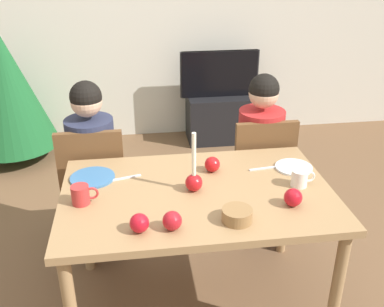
{
  "coord_description": "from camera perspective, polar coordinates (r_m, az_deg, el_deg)",
  "views": [
    {
      "loc": [
        -0.3,
        -1.96,
        1.92
      ],
      "look_at": [
        0.0,
        0.2,
        0.87
      ],
      "focal_mm": 41.63,
      "sensor_mm": 36.0,
      "label": 1
    }
  ],
  "objects": [
    {
      "name": "mug_left",
      "position": [
        2.25,
        -14.02,
        -5.15
      ],
      "size": [
        0.13,
        0.09,
        0.1
      ],
      "color": "#B72D2D",
      "rests_on": "dining_table"
    },
    {
      "name": "bowl_walnuts",
      "position": [
        2.07,
        5.79,
        -7.86
      ],
      "size": [
        0.14,
        0.14,
        0.06
      ],
      "primitive_type": "cylinder",
      "color": "olive",
      "rests_on": "dining_table"
    },
    {
      "name": "chair_right",
      "position": [
        3.04,
        8.65,
        -2.17
      ],
      "size": [
        0.4,
        0.4,
        0.9
      ],
      "color": "brown",
      "rests_on": "ground"
    },
    {
      "name": "apple_near_candle",
      "position": [
        2.48,
        2.61,
        -1.4
      ],
      "size": [
        0.09,
        0.09,
        0.09
      ],
      "primitive_type": "sphere",
      "color": "red",
      "rests_on": "dining_table"
    },
    {
      "name": "mug_right",
      "position": [
        2.4,
        13.67,
        -3.07
      ],
      "size": [
        0.13,
        0.09,
        0.09
      ],
      "color": "silver",
      "rests_on": "dining_table"
    },
    {
      "name": "plate_right",
      "position": [
        2.59,
        12.9,
        -1.74
      ],
      "size": [
        0.21,
        0.21,
        0.01
      ],
      "primitive_type": "cylinder",
      "color": "silver",
      "rests_on": "dining_table"
    },
    {
      "name": "fork_right",
      "position": [
        2.55,
        9.25,
        -1.89
      ],
      "size": [
        0.18,
        0.04,
        0.01
      ],
      "primitive_type": "cube",
      "rotation": [
        0.0,
        0.0,
        0.12
      ],
      "color": "silver",
      "rests_on": "dining_table"
    },
    {
      "name": "apple_by_right_mug",
      "position": [
        2.22,
        12.83,
        -5.51
      ],
      "size": [
        0.09,
        0.09,
        0.09
      ],
      "primitive_type": "sphere",
      "color": "#B5111C",
      "rests_on": "dining_table"
    },
    {
      "name": "chair_left",
      "position": [
        2.94,
        -12.39,
        -3.54
      ],
      "size": [
        0.4,
        0.4,
        0.9
      ],
      "color": "brown",
      "rests_on": "ground"
    },
    {
      "name": "tv",
      "position": [
        4.52,
        3.54,
        10.15
      ],
      "size": [
        0.79,
        0.05,
        0.46
      ],
      "color": "black",
      "rests_on": "tv_stand"
    },
    {
      "name": "person_right_child",
      "position": [
        3.05,
        8.56,
        -0.93
      ],
      "size": [
        0.3,
        0.3,
        1.17
      ],
      "color": "#33384C",
      "rests_on": "ground"
    },
    {
      "name": "person_left_child",
      "position": [
        2.95,
        -12.46,
        -2.26
      ],
      "size": [
        0.3,
        0.3,
        1.17
      ],
      "color": "#33384C",
      "rests_on": "ground"
    },
    {
      "name": "apple_by_left_plate",
      "position": [
        2.0,
        -2.55,
        -8.6
      ],
      "size": [
        0.09,
        0.09,
        0.09
      ],
      "primitive_type": "sphere",
      "color": "#AF1720",
      "rests_on": "dining_table"
    },
    {
      "name": "plate_left",
      "position": [
        2.48,
        -12.63,
        -3.02
      ],
      "size": [
        0.24,
        0.24,
        0.01
      ],
      "primitive_type": "cylinder",
      "color": "teal",
      "rests_on": "dining_table"
    },
    {
      "name": "dining_table",
      "position": [
        2.35,
        0.68,
        -6.58
      ],
      "size": [
        1.4,
        0.9,
        0.75
      ],
      "color": "#99754C",
      "rests_on": "ground"
    },
    {
      "name": "candle_centerpiece",
      "position": [
        2.28,
        0.24,
        -3.28
      ],
      "size": [
        0.09,
        0.09,
        0.32
      ],
      "color": "red",
      "rests_on": "dining_table"
    },
    {
      "name": "fork_left",
      "position": [
        2.44,
        -8.6,
        -3.13
      ],
      "size": [
        0.18,
        0.06,
        0.01
      ],
      "primitive_type": "cube",
      "rotation": [
        0.0,
        0.0,
        0.25
      ],
      "color": "silver",
      "rests_on": "dining_table"
    },
    {
      "name": "back_wall",
      "position": [
        4.61,
        -4.37,
        17.95
      ],
      "size": [
        6.4,
        0.1,
        2.6
      ],
      "primitive_type": "cube",
      "color": "beige",
      "rests_on": "ground"
    },
    {
      "name": "tv_stand",
      "position": [
        4.66,
        3.39,
        4.58
      ],
      "size": [
        0.64,
        0.4,
        0.48
      ],
      "primitive_type": "cube",
      "color": "black",
      "rests_on": "ground"
    },
    {
      "name": "christmas_tree",
      "position": [
        4.43,
        -22.8,
        7.77
      ],
      "size": [
        0.84,
        0.84,
        1.34
      ],
      "color": "brown",
      "rests_on": "ground"
    },
    {
      "name": "ground_plane",
      "position": [
        2.76,
        0.61,
        -18.34
      ],
      "size": [
        7.68,
        7.68,
        0.0
      ],
      "primitive_type": "plane",
      "color": "brown"
    },
    {
      "name": "apple_far_edge",
      "position": [
        2.0,
        -6.76,
        -8.84
      ],
      "size": [
        0.09,
        0.09,
        0.09
      ],
      "primitive_type": "sphere",
      "color": "red",
      "rests_on": "dining_table"
    }
  ]
}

